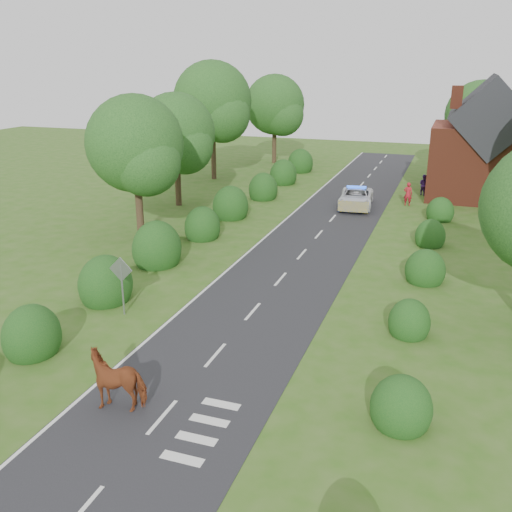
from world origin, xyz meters
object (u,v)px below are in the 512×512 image
at_px(cow, 119,382).
at_px(road_sign, 121,277).
at_px(pedestrian_red, 408,194).
at_px(police_van, 356,198).
at_px(pedestrian_purple, 424,185).

bearing_deg(cow, road_sign, -165.00).
height_order(cow, pedestrian_red, pedestrian_red).
bearing_deg(road_sign, cow, -59.14).
xyz_separation_m(road_sign, cow, (3.44, -5.75, -0.89)).
xyz_separation_m(police_van, pedestrian_red, (3.50, 1.70, 0.17)).
xyz_separation_m(pedestrian_red, pedestrian_purple, (0.86, 3.96, -0.04)).
xyz_separation_m(road_sign, police_van, (5.88, 21.75, -0.96)).
bearing_deg(pedestrian_purple, road_sign, 107.36).
xyz_separation_m(road_sign, pedestrian_purple, (10.24, 27.41, -0.83)).
bearing_deg(pedestrian_purple, police_van, 90.27).
relative_size(cow, police_van, 0.41).
relative_size(cow, pedestrian_purple, 1.31).
bearing_deg(pedestrian_purple, cow, 116.25).
bearing_deg(police_van, pedestrian_purple, 46.53).
xyz_separation_m(cow, pedestrian_purple, (6.80, 33.17, 0.06)).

